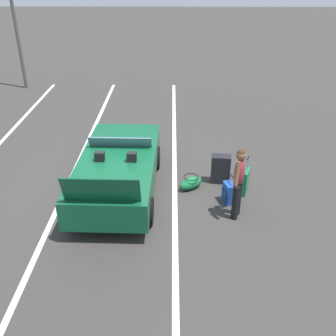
{
  "coord_description": "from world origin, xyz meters",
  "views": [
    {
      "loc": [
        -8.2,
        -1.28,
        5.1
      ],
      "look_at": [
        -0.19,
        -1.2,
        0.75
      ],
      "focal_mm": 41.86,
      "sensor_mm": 36.0,
      "label": 1
    }
  ],
  "objects": [
    {
      "name": "parking_lamp_post",
      "position": [
        8.55,
        5.12,
        3.41
      ],
      "size": [
        0.5,
        0.24,
        5.97
      ],
      "color": "#4C4C51",
      "rests_on": "ground_plane"
    },
    {
      "name": "suitcase_medium_bright",
      "position": [
        -0.04,
        -3.0,
        0.31
      ],
      "size": [
        0.46,
        0.36,
        0.97
      ],
      "rotation": [
        0.0,
        0.0,
        1.22
      ],
      "color": "#19723F",
      "rests_on": "ground_plane"
    },
    {
      "name": "lot_line_mid",
      "position": [
        0.0,
        1.34,
        0.0
      ],
      "size": [
        18.0,
        0.12,
        0.01
      ],
      "primitive_type": "cube",
      "color": "silver",
      "rests_on": "ground_plane"
    },
    {
      "name": "duffel_bag",
      "position": [
        0.14,
        -1.76,
        0.16
      ],
      "size": [
        0.62,
        0.69,
        0.34
      ],
      "rotation": [
        0.0,
        0.0,
        2.2
      ],
      "color": "#19723F",
      "rests_on": "ground_plane"
    },
    {
      "name": "suitcase_small_carryon",
      "position": [
        -0.47,
        -2.61,
        0.25
      ],
      "size": [
        0.38,
        0.29,
        0.7
      ],
      "rotation": [
        0.0,
        0.0,
        1.81
      ],
      "color": "#1E479E",
      "rests_on": "ground_plane"
    },
    {
      "name": "lot_line_near",
      "position": [
        0.0,
        -1.36,
        0.0
      ],
      "size": [
        18.0,
        0.12,
        0.01
      ],
      "primitive_type": "cube",
      "color": "silver",
      "rests_on": "ground_plane"
    },
    {
      "name": "ground_plane",
      "position": [
        0.0,
        0.0,
        0.0
      ],
      "size": [
        80.0,
        80.0,
        0.0
      ],
      "primitive_type": "plane",
      "color": "#383533"
    },
    {
      "name": "traveler_person",
      "position": [
        -1.03,
        -2.7,
        0.93
      ],
      "size": [
        0.59,
        0.33,
        1.65
      ],
      "rotation": [
        0.0,
        0.0,
        1.17
      ],
      "color": "black",
      "rests_on": "ground_plane"
    },
    {
      "name": "convertible_car",
      "position": [
        0.2,
        -0.0,
        0.59
      ],
      "size": [
        4.19,
        1.92,
        1.53
      ],
      "rotation": [
        0.0,
        0.0,
        -0.02
      ],
      "color": "#0F4C2D",
      "rests_on": "ground_plane"
    },
    {
      "name": "suitcase_large_black",
      "position": [
        0.48,
        -2.52,
        0.37
      ],
      "size": [
        0.35,
        0.51,
        0.74
      ],
      "rotation": [
        0.0,
        0.0,
        6.17
      ],
      "color": "black",
      "rests_on": "ground_plane"
    }
  ]
}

